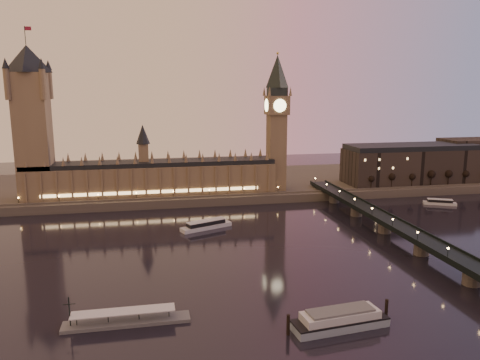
# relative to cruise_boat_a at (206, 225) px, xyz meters

# --- Properties ---
(ground) EXTENTS (700.00, 700.00, 0.00)m
(ground) POSITION_rel_cruise_boat_a_xyz_m (9.90, -47.46, -2.28)
(ground) COLOR black
(ground) RESTS_ON ground
(far_embankment) EXTENTS (560.00, 130.00, 6.00)m
(far_embankment) POSITION_rel_cruise_boat_a_xyz_m (39.90, 117.54, 0.72)
(far_embankment) COLOR #423D35
(far_embankment) RESTS_ON ground
(palace_of_westminster) EXTENTS (180.00, 26.62, 52.00)m
(palace_of_westminster) POSITION_rel_cruise_boat_a_xyz_m (-30.23, 73.53, 19.43)
(palace_of_westminster) COLOR brown
(palace_of_westminster) RESTS_ON ground
(victoria_tower) EXTENTS (31.68, 31.68, 118.00)m
(victoria_tower) POSITION_rel_cruise_boat_a_xyz_m (-110.10, 73.54, 63.51)
(victoria_tower) COLOR brown
(victoria_tower) RESTS_ON ground
(big_ben) EXTENTS (17.68, 17.68, 104.00)m
(big_ben) POSITION_rel_cruise_boat_a_xyz_m (63.89, 73.53, 61.67)
(big_ben) COLOR brown
(big_ben) RESTS_ON ground
(westminster_bridge) EXTENTS (13.20, 260.00, 15.30)m
(westminster_bridge) POSITION_rel_cruise_boat_a_xyz_m (101.51, -47.46, 3.24)
(westminster_bridge) COLOR black
(westminster_bridge) RESTS_ON ground
(city_block) EXTENTS (155.00, 45.00, 34.00)m
(city_block) POSITION_rel_cruise_boat_a_xyz_m (204.84, 83.47, 19.96)
(city_block) COLOR black
(city_block) RESTS_ON ground
(bare_tree_0) EXTENTS (5.58, 5.58, 11.34)m
(bare_tree_0) POSITION_rel_cruise_boat_a_xyz_m (138.83, 61.54, 12.17)
(bare_tree_0) COLOR black
(bare_tree_0) RESTS_ON ground
(bare_tree_1) EXTENTS (5.58, 5.58, 11.34)m
(bare_tree_1) POSITION_rel_cruise_boat_a_xyz_m (155.43, 61.54, 12.17)
(bare_tree_1) COLOR black
(bare_tree_1) RESTS_ON ground
(bare_tree_2) EXTENTS (5.58, 5.58, 11.34)m
(bare_tree_2) POSITION_rel_cruise_boat_a_xyz_m (172.02, 61.54, 12.17)
(bare_tree_2) COLOR black
(bare_tree_2) RESTS_ON ground
(bare_tree_3) EXTENTS (5.58, 5.58, 11.34)m
(bare_tree_3) POSITION_rel_cruise_boat_a_xyz_m (188.61, 61.54, 12.17)
(bare_tree_3) COLOR black
(bare_tree_3) RESTS_ON ground
(bare_tree_4) EXTENTS (5.58, 5.58, 11.34)m
(bare_tree_4) POSITION_rel_cruise_boat_a_xyz_m (205.20, 61.54, 12.17)
(bare_tree_4) COLOR black
(bare_tree_4) RESTS_ON ground
(bare_tree_5) EXTENTS (5.58, 5.58, 11.34)m
(bare_tree_5) POSITION_rel_cruise_boat_a_xyz_m (221.80, 61.54, 12.17)
(bare_tree_5) COLOR black
(bare_tree_5) RESTS_ON ground
(cruise_boat_a) EXTENTS (32.54, 18.84, 5.17)m
(cruise_boat_a) POSITION_rel_cruise_boat_a_xyz_m (0.00, 0.00, 0.00)
(cruise_boat_a) COLOR silver
(cruise_boat_a) RESTS_ON ground
(cruise_boat_b) EXTENTS (22.91, 14.74, 4.18)m
(cruise_boat_b) POSITION_rel_cruise_boat_a_xyz_m (174.89, 26.07, -0.44)
(cruise_boat_b) COLOR silver
(cruise_boat_b) RESTS_ON ground
(moored_barge) EXTENTS (40.07, 13.52, 7.39)m
(moored_barge) POSITION_rel_cruise_boat_a_xyz_m (31.45, -128.09, 0.84)
(moored_barge) COLOR #8396A7
(moored_barge) RESTS_ON ground
(pontoon_pier) EXTENTS (45.11, 7.52, 12.03)m
(pontoon_pier) POSITION_rel_cruise_boat_a_xyz_m (-42.90, -110.49, -0.98)
(pontoon_pier) COLOR #595B5E
(pontoon_pier) RESTS_ON ground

